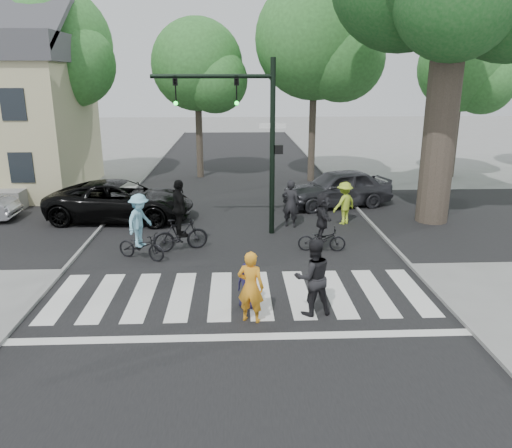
% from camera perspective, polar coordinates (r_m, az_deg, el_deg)
% --- Properties ---
extents(ground, '(120.00, 120.00, 0.00)m').
position_cam_1_polar(ground, '(12.06, -1.77, -10.04)').
color(ground, gray).
rests_on(ground, ground).
extents(road_stem, '(10.00, 70.00, 0.01)m').
position_cam_1_polar(road_stem, '(16.69, -2.02, -2.34)').
color(road_stem, black).
rests_on(road_stem, ground).
extents(road_cross, '(70.00, 10.00, 0.01)m').
position_cam_1_polar(road_cross, '(19.55, -2.11, 0.50)').
color(road_cross, black).
rests_on(road_cross, ground).
extents(curb_left, '(0.10, 70.00, 0.10)m').
position_cam_1_polar(curb_left, '(17.39, -18.91, -2.31)').
color(curb_left, gray).
rests_on(curb_left, ground).
extents(curb_right, '(0.10, 70.00, 0.10)m').
position_cam_1_polar(curb_right, '(17.45, 14.81, -1.89)').
color(curb_right, gray).
rests_on(curb_right, ground).
extents(crosswalk, '(10.00, 3.85, 0.01)m').
position_cam_1_polar(crosswalk, '(12.66, -1.82, -8.67)').
color(crosswalk, silver).
rests_on(crosswalk, ground).
extents(traffic_signal, '(4.45, 0.29, 6.00)m').
position_cam_1_polar(traffic_signal, '(17.06, -0.98, 11.49)').
color(traffic_signal, black).
rests_on(traffic_signal, ground).
extents(bg_tree_1, '(6.09, 5.80, 9.80)m').
position_cam_1_polar(bg_tree_1, '(27.67, -21.73, 18.01)').
color(bg_tree_1, brown).
rests_on(bg_tree_1, ground).
extents(bg_tree_2, '(5.04, 4.80, 8.40)m').
position_cam_1_polar(bg_tree_2, '(27.46, -6.24, 17.22)').
color(bg_tree_2, brown).
rests_on(bg_tree_2, ground).
extents(bg_tree_3, '(6.30, 6.00, 10.20)m').
position_cam_1_polar(bg_tree_3, '(26.48, 7.52, 19.73)').
color(bg_tree_3, brown).
rests_on(bg_tree_3, ground).
extents(bg_tree_4, '(4.83, 4.60, 8.15)m').
position_cam_1_polar(bg_tree_4, '(29.61, 23.02, 15.72)').
color(bg_tree_4, brown).
rests_on(bg_tree_4, ground).
extents(pedestrian_woman, '(0.72, 0.59, 1.69)m').
position_cam_1_polar(pedestrian_woman, '(11.30, -0.61, -7.20)').
color(pedestrian_woman, orange).
rests_on(pedestrian_woman, ground).
extents(pedestrian_child, '(0.67, 0.57, 1.16)m').
position_cam_1_polar(pedestrian_child, '(12.06, -0.95, -7.01)').
color(pedestrian_child, '#1C193E').
rests_on(pedestrian_child, ground).
extents(pedestrian_adult, '(1.03, 0.87, 1.86)m').
position_cam_1_polar(pedestrian_adult, '(11.69, 6.52, -6.04)').
color(pedestrian_adult, black).
rests_on(pedestrian_adult, ground).
extents(cyclist_left, '(1.70, 1.21, 2.05)m').
position_cam_1_polar(cyclist_left, '(15.49, -13.08, -0.84)').
color(cyclist_left, black).
rests_on(cyclist_left, ground).
extents(cyclist_mid, '(1.84, 1.16, 2.32)m').
position_cam_1_polar(cyclist_mid, '(16.01, -8.68, 0.21)').
color(cyclist_mid, black).
rests_on(cyclist_mid, ground).
extents(cyclist_right, '(1.56, 1.45, 1.92)m').
position_cam_1_polar(cyclist_right, '(15.95, 7.59, -0.16)').
color(cyclist_right, black).
rests_on(cyclist_right, ground).
extents(car_suv, '(5.76, 3.06, 1.54)m').
position_cam_1_polar(car_suv, '(20.03, -15.19, 2.58)').
color(car_suv, black).
rests_on(car_suv, ground).
extents(car_grey, '(5.03, 3.05, 1.60)m').
position_cam_1_polar(car_grey, '(21.73, 9.27, 4.09)').
color(car_grey, '#323237').
rests_on(car_grey, ground).
extents(bystander_hivis, '(1.20, 1.09, 1.62)m').
position_cam_1_polar(bystander_hivis, '(19.10, 10.06, 2.36)').
color(bystander_hivis, '#AFD02F').
rests_on(bystander_hivis, ground).
extents(bystander_dark, '(0.77, 0.65, 1.78)m').
position_cam_1_polar(bystander_dark, '(18.45, 3.97, 2.34)').
color(bystander_dark, black).
rests_on(bystander_dark, ground).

